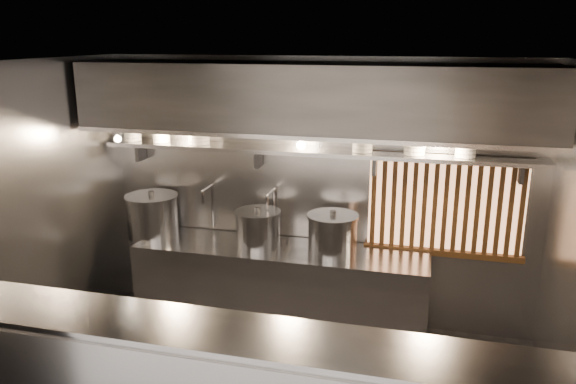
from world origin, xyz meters
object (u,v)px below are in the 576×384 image
at_px(stock_pot_left, 153,215).
at_px(pendant_bulb, 301,145).
at_px(stock_pot_mid, 258,228).
at_px(heat_lamp, 116,133).
at_px(stock_pot_right, 333,234).

bearing_deg(stock_pot_left, pendant_bulb, 1.71).
relative_size(pendant_bulb, stock_pot_mid, 0.32).
bearing_deg(heat_lamp, pendant_bulb, 11.00).
distance_m(pendant_bulb, stock_pot_mid, 0.98).
bearing_deg(pendant_bulb, heat_lamp, -169.00).
xyz_separation_m(pendant_bulb, stock_pot_right, (0.34, -0.06, -0.86)).
bearing_deg(stock_pot_mid, heat_lamp, -168.23).
xyz_separation_m(pendant_bulb, stock_pot_left, (-1.62, -0.05, -0.83)).
bearing_deg(stock_pot_right, heat_lamp, -172.30).
height_order(stock_pot_left, stock_pot_right, stock_pot_left).
bearing_deg(stock_pot_left, heat_lamp, -120.15).
bearing_deg(heat_lamp, stock_pot_left, 59.85).
bearing_deg(stock_pot_left, stock_pot_right, -0.36).
height_order(pendant_bulb, stock_pot_right, pendant_bulb).
distance_m(pendant_bulb, stock_pot_left, 1.82).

